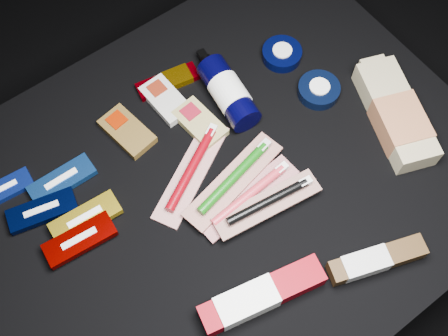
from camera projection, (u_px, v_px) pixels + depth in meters
ground at (222, 247)px, 1.39m from camera, size 3.00×3.00×0.00m
cloth_table at (221, 219)px, 1.21m from camera, size 0.98×0.78×0.40m
luna_bar_0 at (3, 190)px, 1.02m from camera, size 0.11×0.05×0.01m
luna_bar_1 at (62, 180)px, 1.02m from camera, size 0.12×0.05×0.02m
luna_bar_2 at (42, 211)px, 0.99m from camera, size 0.13×0.07×0.02m
luna_bar_3 at (86, 218)px, 0.98m from camera, size 0.13×0.06×0.02m
luna_bar_4 at (80, 240)px, 0.96m from camera, size 0.13×0.06×0.02m
clif_bar_0 at (126, 130)px, 1.07m from camera, size 0.07×0.12×0.02m
clif_bar_1 at (164, 98)px, 1.10m from camera, size 0.06×0.11×0.02m
clif_bar_2 at (198, 122)px, 1.08m from camera, size 0.07×0.11×0.02m
power_bar at (171, 80)px, 1.12m from camera, size 0.13×0.06×0.02m
lotion_bottle at (228, 93)px, 1.08m from camera, size 0.08×0.20×0.06m
cream_tin_upper at (282, 54)px, 1.14m from camera, size 0.08×0.08×0.03m
cream_tin_lower at (319, 90)px, 1.10m from camera, size 0.08×0.08×0.03m
bodywash_bottle at (396, 115)px, 1.06m from camera, size 0.15×0.25×0.05m
toothbrush_pack_0 at (192, 169)px, 1.03m from camera, size 0.22×0.15×0.03m
toothbrush_pack_1 at (250, 196)px, 1.00m from camera, size 0.21×0.06×0.02m
toothbrush_pack_2 at (234, 178)px, 1.01m from camera, size 0.23×0.10×0.02m
toothbrush_pack_3 at (269, 202)px, 0.98m from camera, size 0.21×0.07×0.02m
toothpaste_carton_red at (257, 298)px, 0.92m from camera, size 0.22×0.09×0.04m
toothpaste_carton_green at (373, 261)px, 0.94m from camera, size 0.17×0.09×0.03m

